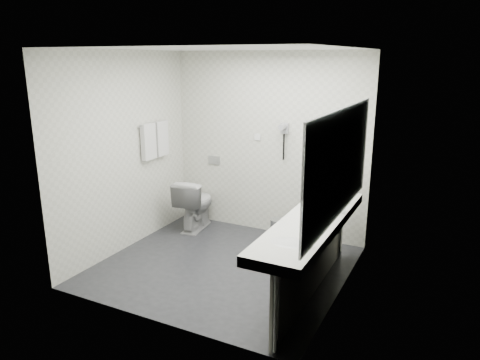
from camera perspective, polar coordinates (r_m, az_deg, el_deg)
The scene contains 31 objects.
floor at distance 5.47m, azimuth -2.15°, elevation -10.86°, with size 2.80×2.80×0.00m, color #232428.
ceiling at distance 4.90m, azimuth -2.45°, elevation 16.35°, with size 2.80×2.80×0.00m, color silver.
wall_back at distance 6.18m, azimuth 3.56°, elevation 4.48°, with size 2.80×2.80×0.00m, color beige.
wall_front at distance 3.99m, azimuth -11.35°, elevation -1.91°, with size 2.80×2.80×0.00m, color beige.
wall_left at distance 5.83m, azimuth -14.44°, elevation 3.36°, with size 2.60×2.60×0.00m, color beige.
wall_right at distance 4.55m, azimuth 13.33°, elevation 0.10°, with size 2.60×2.60×0.00m, color beige.
vanity_counter at distance 4.57m, azimuth 9.02°, elevation -5.53°, with size 0.55×2.20×0.10m, color silver.
vanity_panel at distance 4.73m, azimuth 9.10°, elevation -10.39°, with size 0.03×2.15×0.75m, color gray.
vanity_post_near at distance 3.86m, azimuth 4.58°, elevation -16.61°, with size 0.06×0.06×0.75m, color silver.
vanity_post_far at distance 5.65m, azimuth 12.66°, elevation -6.20°, with size 0.06×0.06×0.75m, color silver.
mirror at distance 4.32m, azimuth 12.67°, elevation 2.07°, with size 0.02×2.20×1.05m, color #B2BCC6.
basin_near at distance 3.99m, azimuth 6.13°, elevation -8.08°, with size 0.40×0.31×0.05m, color silver.
basin_far at distance 5.15m, azimuth 11.28°, elevation -2.81°, with size 0.40×0.31×0.05m, color silver.
faucet_near at distance 3.89m, azimuth 8.87°, elevation -7.33°, with size 0.04×0.04×0.15m, color silver.
faucet_far at distance 5.08m, azimuth 13.45°, elevation -2.13°, with size 0.04×0.04×0.15m, color silver.
soap_bottle_a at distance 4.55m, azimuth 10.81°, elevation -4.31°, with size 0.05×0.05×0.11m, color beige.
soap_bottle_b at distance 4.64m, azimuth 9.64°, elevation -4.05°, with size 0.06×0.06×0.08m, color beige.
glass_left at distance 4.71m, azimuth 11.92°, elevation -3.68°, with size 0.06×0.06×0.11m, color silver.
glass_right at distance 4.78m, azimuth 12.90°, elevation -3.42°, with size 0.06×0.06×0.12m, color silver.
toilet at distance 6.51m, azimuth -5.72°, elevation -2.99°, with size 0.42×0.74×0.75m, color silver.
flush_plate at distance 6.61m, azimuth -3.33°, elevation 2.53°, with size 0.18×0.02×0.12m, color #B2B5BA.
pedal_bin at distance 6.11m, azimuth 4.87°, elevation -6.47°, with size 0.21×0.21×0.30m, color #B2B5BA.
bin_lid at distance 6.05m, azimuth 4.90°, elevation -5.09°, with size 0.21×0.21×0.01m, color #B2B5BA.
towel_rail at distance 6.17m, azimuth -10.92°, elevation 7.03°, with size 0.02×0.02×0.62m, color silver.
towel_near at distance 6.09m, azimuth -11.54°, elevation 4.80°, with size 0.07×0.24×0.48m, color silver.
towel_far at distance 6.31m, azimuth -9.98°, elevation 5.23°, with size 0.07×0.24×0.48m, color silver.
dryer_cradle at distance 6.02m, azimuth 5.69°, elevation 6.55°, with size 0.10×0.04×0.14m, color #939398.
dryer_barrel at distance 5.95m, azimuth 5.45°, elevation 6.75°, with size 0.08×0.08×0.14m, color #939398.
dryer_cord at distance 6.05m, azimuth 5.57°, elevation 4.20°, with size 0.02×0.02×0.35m, color black.
switch_plate_a at distance 6.21m, azimuth 2.26°, elevation 5.49°, with size 0.09×0.02×0.09m, color silver.
switch_plate_b at distance 5.96m, azimuth 8.41°, elevation 4.92°, with size 0.09×0.02×0.09m, color silver.
Camera 1 is at (2.38, -4.29, 2.42)m, focal length 33.59 mm.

